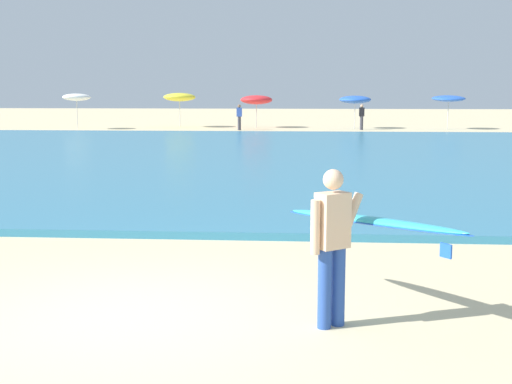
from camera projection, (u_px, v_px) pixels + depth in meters
ground_plane at (126, 316)px, 7.92m from camera, size 160.00×160.00×0.00m
sea at (251, 156)px, 25.68m from camera, size 120.00×28.00×0.14m
surfer_with_board at (350, 231)px, 7.53m from camera, size 1.98×2.55×1.73m
beach_umbrella_0 at (77, 97)px, 43.36m from camera, size 1.74×1.75×2.26m
beach_umbrella_1 at (179, 97)px, 45.56m from camera, size 2.11×2.13×2.29m
beach_umbrella_2 at (256, 100)px, 45.07m from camera, size 2.08×2.09×2.13m
beach_umbrella_3 at (355, 100)px, 44.12m from camera, size 2.01×2.02×2.13m
beach_umbrella_4 at (449, 99)px, 43.38m from camera, size 2.07×2.08×2.17m
beachgoer_near_row_left at (362, 116)px, 42.86m from camera, size 0.32×0.20×1.58m
beachgoer_near_row_mid at (239, 116)px, 42.61m from camera, size 0.32×0.20×1.58m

